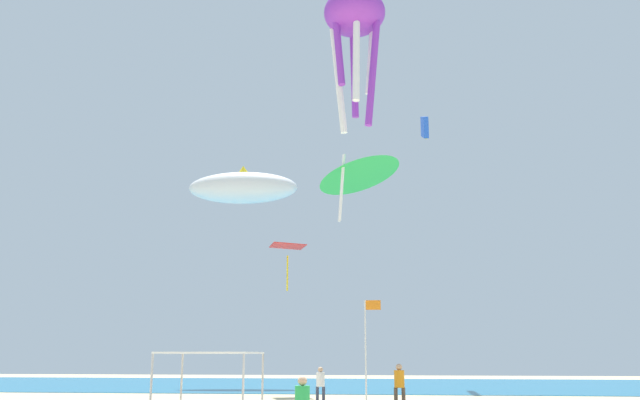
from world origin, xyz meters
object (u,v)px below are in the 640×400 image
person_central (320,382)px  kite_octopus_purple (355,20)px  banner_flag (367,346)px  kite_parafoil_blue (425,127)px  person_leftmost (399,382)px  kite_inflatable_white (243,188)px  kite_diamond_red (288,248)px  kite_delta_green (357,169)px  canopy_tent (211,355)px

person_central → kite_octopus_purple: kite_octopus_purple is taller
banner_flag → kite_parafoil_blue: bearing=81.3°
person_leftmost → person_central: bearing=145.6°
kite_inflatable_white → person_leftmost: bearing=-62.1°
kite_diamond_red → kite_octopus_purple: kite_octopus_purple is taller
kite_octopus_purple → kite_diamond_red: bearing=-100.8°
banner_flag → kite_octopus_purple: (-0.50, 3.31, 14.79)m
banner_flag → kite_delta_green: size_ratio=0.74×
kite_inflatable_white → kite_octopus_purple: (9.45, -18.52, 3.11)m
kite_octopus_purple → person_central: bearing=-95.1°
kite_delta_green → kite_diamond_red: 7.08m
banner_flag → kite_parafoil_blue: size_ratio=0.80×
canopy_tent → kite_delta_green: size_ratio=0.55×
canopy_tent → kite_diamond_red: bearing=90.3°
canopy_tent → kite_parafoil_blue: (8.39, 25.10, 16.21)m
person_central → kite_octopus_purple: 16.71m
canopy_tent → person_central: (2.53, 9.47, -1.18)m
banner_flag → kite_octopus_purple: size_ratio=0.61×
canopy_tent → kite_delta_green: bearing=69.3°
person_leftmost → banner_flag: 4.50m
canopy_tent → kite_delta_green: (4.24, 11.19, 9.30)m
canopy_tent → kite_inflatable_white: 28.01m
kite_octopus_purple → banner_flag: bearing=61.9°
banner_flag → kite_parafoil_blue: 27.44m
person_leftmost → kite_octopus_purple: bearing=-154.4°
person_central → kite_parafoil_blue: kite_parafoil_blue is taller
kite_inflatable_white → kite_octopus_purple: bearing=-67.1°
kite_inflatable_white → kite_diamond_red: 11.96m
person_central → banner_flag: 7.09m
kite_diamond_red → kite_octopus_purple: size_ratio=0.39×
banner_flag → kite_delta_green: bearing=95.2°
person_leftmost → person_central: person_leftmost is taller
person_leftmost → kite_inflatable_white: kite_inflatable_white is taller
person_central → kite_delta_green: (1.71, 1.72, 10.48)m
person_central → kite_octopus_purple: size_ratio=0.24×
person_leftmost → kite_diamond_red: (-6.20, 8.59, 7.06)m
person_central → kite_parafoil_blue: (5.86, 15.63, 17.39)m
kite_diamond_red → kite_parafoil_blue: bearing=118.8°
kite_parafoil_blue → kite_diamond_red: (-8.48, -9.39, -10.23)m
person_leftmost → kite_delta_green: (-1.88, 4.08, 10.38)m
person_central → kite_parafoil_blue: bearing=60.2°
kite_parafoil_blue → kite_inflatable_white: kite_parafoil_blue is taller
kite_parafoil_blue → kite_diamond_red: 16.27m
banner_flag → canopy_tent: bearing=-149.1°
canopy_tent → banner_flag: (4.99, 2.99, 0.32)m
person_central → kite_diamond_red: bearing=103.5°
kite_diamond_red → kite_delta_green: bearing=24.6°
canopy_tent → kite_parafoil_blue: 31.04m
kite_parafoil_blue → kite_diamond_red: kite_parafoil_blue is taller
kite_inflatable_white → canopy_tent: bearing=-82.9°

